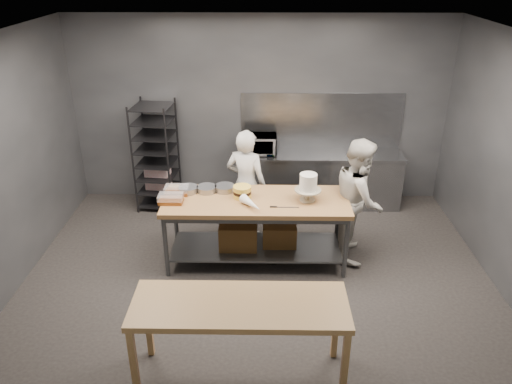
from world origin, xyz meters
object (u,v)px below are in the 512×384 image
near_counter (240,311)px  microwave (259,144)px  chef_behind (246,184)px  layer_cake (242,192)px  frosted_cake_stand (308,185)px  work_table (256,222)px  chef_right (359,199)px  speed_rack (156,157)px

near_counter → microwave: microwave is taller
chef_behind → layer_cake: bearing=107.2°
near_counter → chef_behind: chef_behind is taller
frosted_cake_stand → layer_cake: frosted_cake_stand is taller
work_table → chef_right: 1.40m
work_table → frosted_cake_stand: bearing=-3.3°
work_table → chef_right: chef_right is taller
near_counter → frosted_cake_stand: size_ratio=5.44×
chef_right → near_counter: bearing=154.7°
near_counter → frosted_cake_stand: frosted_cake_stand is taller
chef_behind → microwave: 1.05m
chef_behind → chef_right: bearing=-178.9°
chef_behind → layer_cake: 0.67m
microwave → frosted_cake_stand: size_ratio=1.47×
speed_rack → frosted_cake_stand: 2.82m
chef_behind → layer_cake: size_ratio=6.96×
speed_rack → frosted_cake_stand: bearing=-35.8°
speed_rack → chef_behind: bearing=-32.4°
work_table → near_counter: (-0.12, -2.11, 0.24)m
work_table → chef_behind: bearing=102.6°
chef_behind → frosted_cake_stand: bearing=158.5°
near_counter → layer_cake: size_ratio=8.56×
speed_rack → chef_behind: size_ratio=1.08×
near_counter → microwave: bearing=87.8°
chef_right → microwave: 2.03m
work_table → frosted_cake_stand: size_ratio=6.53×
work_table → layer_cake: bearing=168.8°
chef_behind → frosted_cake_stand: chef_behind is taller
microwave → frosted_cake_stand: 1.84m
work_table → microwave: (0.03, 1.68, 0.48)m
near_counter → chef_behind: size_ratio=1.23×
near_counter → chef_right: size_ratio=1.19×
work_table → chef_right: size_ratio=1.43×
speed_rack → microwave: bearing=2.8°
chef_behind → speed_rack: bearing=-12.6°
frosted_cake_stand → layer_cake: bearing=175.0°
frosted_cake_stand → chef_right: bearing=16.2°
chef_behind → layer_cake: (-0.03, -0.64, 0.19)m
chef_right → layer_cake: (-1.54, -0.13, 0.16)m
work_table → frosted_cake_stand: 0.88m
speed_rack → layer_cake: speed_rack is taller
chef_right → speed_rack: bearing=71.8°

